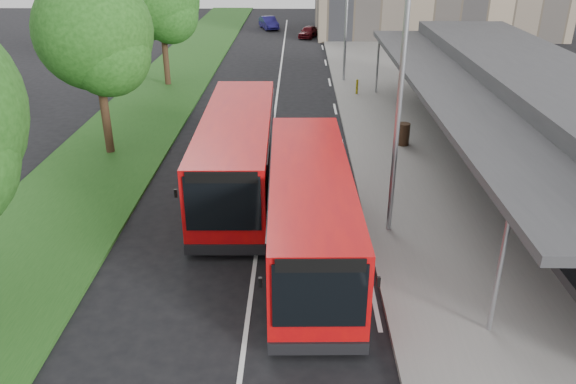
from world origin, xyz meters
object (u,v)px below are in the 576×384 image
object	(u,v)px
litter_bin	(403,134)
lamp_post_near	(397,91)
tree_mid	(95,39)
car_far	(269,23)
bollard	(357,87)
lamp_post_far	(345,6)
car_near	(308,32)
bus_second	(238,153)
tree_far	(161,5)
bus_main	(310,210)

from	to	relation	value
litter_bin	lamp_post_near	bearing A→B (deg)	-103.22
tree_mid	car_far	size ratio (longest dim) A/B	2.10
bollard	lamp_post_far	bearing A→B (deg)	100.32
lamp_post_near	car_near	distance (m)	37.13
tree_mid	car_near	distance (m)	31.49
tree_mid	car_far	bearing A→B (deg)	81.31
bus_second	car_far	world-z (taller)	bus_second
tree_far	car_far	size ratio (longest dim) A/B	2.07
bus_main	bollard	bearing A→B (deg)	78.62
bus_main	litter_bin	size ratio (longest dim) A/B	9.89
litter_bin	car_near	world-z (taller)	litter_bin
lamp_post_far	bollard	distance (m)	5.37
bus_second	litter_bin	distance (m)	8.42
lamp_post_far	bollard	size ratio (longest dim) A/B	9.37
tree_far	bollard	distance (m)	12.72
bus_second	car_far	size ratio (longest dim) A/B	2.84
lamp_post_near	car_far	size ratio (longest dim) A/B	2.20
litter_bin	lamp_post_far	bearing A→B (deg)	98.85
bus_second	bollard	bearing A→B (deg)	65.78
tree_mid	bus_second	xyz separation A→B (m)	(6.04, -3.74, -3.43)
lamp_post_near	bus_main	size ratio (longest dim) A/B	0.82
bus_main	car_far	size ratio (longest dim) A/B	2.69
tree_far	bus_main	world-z (taller)	tree_far
lamp_post_far	tree_far	bearing A→B (deg)	-175.13
car_far	bus_main	bearing A→B (deg)	-102.78
tree_mid	litter_bin	distance (m)	13.72
bus_second	tree_far	bearing A→B (deg)	109.92
tree_far	lamp_post_near	xyz separation A→B (m)	(11.13, -19.05, -0.14)
tree_far	lamp_post_far	bearing A→B (deg)	4.87
tree_mid	car_near	size ratio (longest dim) A/B	2.48
lamp_post_near	bus_second	xyz separation A→B (m)	(-5.09, 3.31, -3.23)
lamp_post_far	car_near	bearing A→B (deg)	96.55
litter_bin	tree_far	bearing A→B (deg)	139.56
tree_far	car_far	xyz separation A→B (m)	(5.31, 22.72, -4.26)
tree_mid	lamp_post_far	world-z (taller)	lamp_post_far
car_near	lamp_post_near	bearing A→B (deg)	-68.83
car_far	lamp_post_far	bearing A→B (deg)	-92.22
litter_bin	car_near	size ratio (longest dim) A/B	0.32
lamp_post_near	tree_mid	bearing A→B (deg)	147.64
tree_far	bollard	world-z (taller)	tree_far
bus_second	car_near	distance (m)	33.70
bollard	car_far	xyz separation A→B (m)	(-6.43, 25.13, 0.02)
tree_far	bus_second	xyz separation A→B (m)	(6.04, -15.74, -3.37)
lamp_post_far	bus_second	distance (m)	17.74
bus_second	bus_main	bearing A→B (deg)	-61.29
tree_far	lamp_post_far	size ratio (longest dim) A/B	0.94
car_near	lamp_post_far	bearing A→B (deg)	-65.28
car_far	litter_bin	bearing A→B (deg)	-94.36
tree_far	litter_bin	world-z (taller)	tree_far
tree_mid	car_near	world-z (taller)	tree_mid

